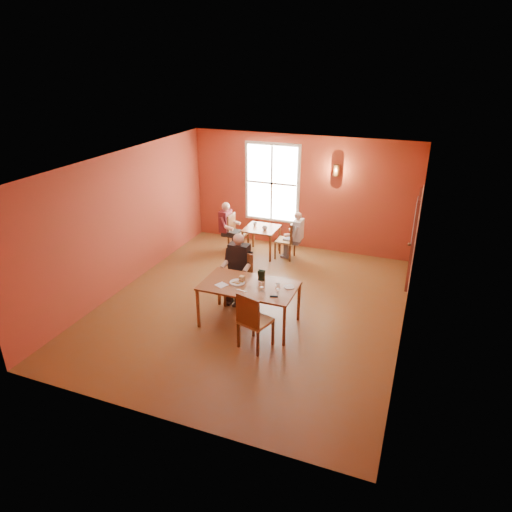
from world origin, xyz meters
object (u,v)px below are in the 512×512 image
(second_table, at_px, (261,241))
(chair_diner_white, at_px, (285,240))
(chair_empty, at_px, (256,320))
(diner_maroon, at_px, (237,228))
(main_table, at_px, (249,304))
(chair_diner_main, at_px, (238,280))
(diner_main, at_px, (238,274))
(diner_white, at_px, (287,236))
(chair_diner_maroon, at_px, (238,233))

(second_table, height_order, chair_diner_white, chair_diner_white)
(chair_empty, distance_m, diner_maroon, 4.43)
(main_table, distance_m, chair_diner_main, 0.83)
(diner_main, bearing_deg, chair_diner_white, -93.95)
(chair_empty, bearing_deg, second_table, 125.97)
(main_table, bearing_deg, diner_maroon, 116.69)
(diner_white, bearing_deg, diner_main, 175.40)
(chair_diner_main, bearing_deg, diner_maroon, -66.40)
(chair_empty, relative_size, second_table, 1.32)
(chair_empty, height_order, chair_diner_maroon, chair_empty)
(second_table, bearing_deg, chair_diner_maroon, 180.00)
(chair_diner_main, bearing_deg, main_table, 127.57)
(diner_main, xyz_separation_m, second_table, (-0.47, 2.65, -0.34))
(chair_diner_maroon, bearing_deg, chair_diner_white, 90.00)
(main_table, height_order, diner_white, diner_white)
(main_table, height_order, diner_maroon, diner_maroon)
(chair_diner_main, relative_size, diner_maroon, 0.84)
(diner_main, bearing_deg, main_table, 128.88)
(main_table, bearing_deg, chair_diner_main, 127.57)
(chair_empty, xyz_separation_m, diner_maroon, (-2.04, 3.93, 0.10))
(chair_empty, height_order, diner_maroon, diner_maroon)
(diner_main, height_order, diner_white, diner_main)
(main_table, bearing_deg, chair_diner_maroon, 116.27)
(main_table, xyz_separation_m, chair_empty, (0.39, -0.66, 0.13))
(chair_diner_white, xyz_separation_m, diner_white, (0.03, 0.00, 0.11))
(chair_diner_main, height_order, second_table, chair_diner_main)
(chair_empty, distance_m, second_table, 4.16)
(chair_empty, xyz_separation_m, diner_white, (-0.68, 3.93, 0.05))
(chair_diner_white, bearing_deg, chair_diner_main, 176.00)
(main_table, xyz_separation_m, chair_diner_white, (-0.32, 3.27, 0.07))
(main_table, bearing_deg, second_table, 106.44)
(diner_main, height_order, diner_maroon, diner_main)
(second_table, distance_m, diner_white, 0.72)
(diner_maroon, bearing_deg, second_table, 90.00)
(diner_main, relative_size, second_table, 1.71)
(diner_maroon, bearing_deg, chair_empty, 27.38)
(chair_diner_white, distance_m, diner_maroon, 1.34)
(chair_diner_main, distance_m, chair_empty, 1.58)
(main_table, xyz_separation_m, chair_diner_maroon, (-1.62, 3.27, 0.08))
(chair_empty, distance_m, chair_diner_maroon, 4.42)
(diner_main, relative_size, diner_maroon, 1.10)
(main_table, xyz_separation_m, chair_diner_main, (-0.50, 0.65, 0.12))
(chair_diner_main, height_order, chair_diner_maroon, chair_diner_main)
(chair_diner_white, xyz_separation_m, diner_maroon, (-1.33, 0.00, 0.15))
(diner_main, distance_m, chair_diner_maroon, 2.89)
(diner_white, bearing_deg, chair_diner_maroon, 90.00)
(main_table, relative_size, chair_empty, 1.64)
(chair_empty, bearing_deg, diner_maroon, 134.32)
(diner_white, xyz_separation_m, chair_diner_maroon, (-1.33, 0.00, -0.10))
(second_table, height_order, diner_white, diner_white)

